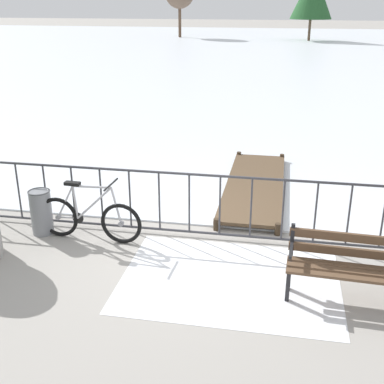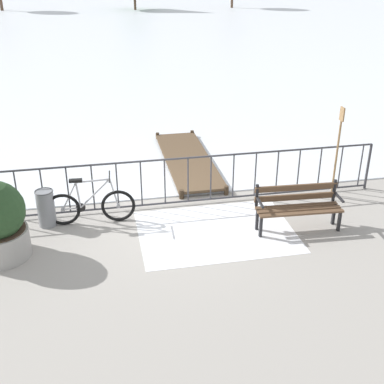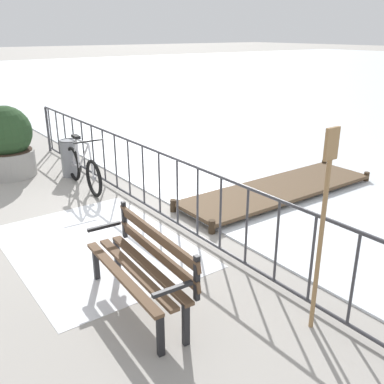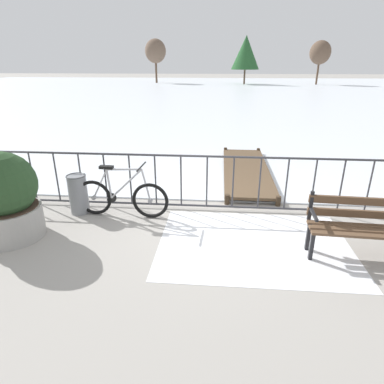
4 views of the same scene
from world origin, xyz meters
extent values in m
plane|color=#9E9991|center=(0.00, 0.00, 0.00)|extent=(160.00, 160.00, 0.00)
cube|color=white|center=(0.79, -1.20, 0.00)|extent=(2.92, 2.14, 0.01)
cylinder|color=#38383D|center=(0.00, 0.00, 1.05)|extent=(9.00, 0.04, 0.04)
cylinder|color=#38383D|center=(0.00, 0.00, 0.08)|extent=(9.00, 0.04, 0.04)
cylinder|color=#38383D|center=(-4.50, 0.00, 0.53)|extent=(0.06, 0.06, 1.05)
cylinder|color=#38383D|center=(-4.32, 0.00, 0.57)|extent=(0.03, 0.03, 0.97)
cylinder|color=#38383D|center=(-3.84, 0.00, 0.57)|extent=(0.03, 0.03, 0.97)
cylinder|color=#38383D|center=(-3.36, 0.00, 0.57)|extent=(0.03, 0.03, 0.97)
cylinder|color=#38383D|center=(-2.88, 0.00, 0.57)|extent=(0.03, 0.03, 0.97)
cylinder|color=#38383D|center=(-2.40, 0.00, 0.57)|extent=(0.03, 0.03, 0.97)
cylinder|color=#38383D|center=(-1.92, 0.00, 0.57)|extent=(0.03, 0.03, 0.97)
cylinder|color=#38383D|center=(-1.44, 0.00, 0.57)|extent=(0.03, 0.03, 0.97)
cylinder|color=#38383D|center=(-0.96, 0.00, 0.57)|extent=(0.03, 0.03, 0.97)
cylinder|color=#38383D|center=(-0.48, 0.00, 0.57)|extent=(0.03, 0.03, 0.97)
cylinder|color=#38383D|center=(0.00, 0.00, 0.57)|extent=(0.03, 0.03, 0.97)
cylinder|color=#38383D|center=(0.48, 0.00, 0.57)|extent=(0.03, 0.03, 0.97)
cylinder|color=#38383D|center=(0.96, 0.00, 0.57)|extent=(0.03, 0.03, 0.97)
cylinder|color=#38383D|center=(1.44, 0.00, 0.57)|extent=(0.03, 0.03, 0.97)
cylinder|color=#38383D|center=(1.92, 0.00, 0.57)|extent=(0.03, 0.03, 0.97)
cylinder|color=#38383D|center=(2.40, 0.00, 0.57)|extent=(0.03, 0.03, 0.97)
cylinder|color=#38383D|center=(2.88, 0.00, 0.57)|extent=(0.03, 0.03, 0.97)
cylinder|color=#38383D|center=(3.36, 0.00, 0.57)|extent=(0.03, 0.03, 0.97)
cylinder|color=#38383D|center=(3.84, 0.00, 0.57)|extent=(0.03, 0.03, 0.97)
torus|color=black|center=(-2.03, -0.37, 0.33)|extent=(0.66, 0.09, 0.66)
cylinder|color=gray|center=(-2.03, -0.37, 0.33)|extent=(0.08, 0.06, 0.08)
torus|color=black|center=(-0.98, -0.42, 0.33)|extent=(0.66, 0.09, 0.66)
cylinder|color=gray|center=(-0.98, -0.42, 0.33)|extent=(0.08, 0.06, 0.08)
cylinder|color=#B2B2B7|center=(-1.72, -0.39, 0.62)|extent=(0.08, 0.04, 0.53)
cylinder|color=#B2B2B7|center=(-1.40, -0.40, 0.63)|extent=(0.61, 0.07, 0.59)
cylinder|color=#B2B2B7|center=(-1.42, -0.40, 0.90)|extent=(0.63, 0.07, 0.07)
cylinder|color=#B2B2B7|center=(-1.86, -0.38, 0.34)|extent=(0.34, 0.05, 0.05)
cylinder|color=#B2B2B7|center=(-1.88, -0.38, 0.61)|extent=(0.32, 0.04, 0.56)
cylinder|color=#B2B2B7|center=(-1.04, -0.42, 0.62)|extent=(0.16, 0.04, 0.59)
cube|color=black|center=(-1.74, -0.39, 0.92)|extent=(0.24, 0.11, 0.05)
cylinder|color=black|center=(-1.11, -0.42, 0.96)|extent=(0.05, 0.52, 0.03)
cylinder|color=black|center=(-1.70, -0.39, 0.35)|extent=(0.18, 0.03, 0.18)
cube|color=brown|center=(2.32, -1.30, 0.44)|extent=(1.60, 0.19, 0.04)
cube|color=brown|center=(2.31, -1.45, 0.44)|extent=(1.60, 0.19, 0.04)
cube|color=brown|center=(2.30, -1.61, 0.44)|extent=(1.60, 0.19, 0.04)
cube|color=brown|center=(2.33, -1.20, 0.58)|extent=(1.60, 0.14, 0.12)
cube|color=brown|center=(2.33, -1.20, 0.78)|extent=(1.60, 0.14, 0.12)
cube|color=black|center=(3.06, -1.63, 0.22)|extent=(0.05, 0.06, 0.44)
cube|color=black|center=(3.08, -1.36, 0.22)|extent=(0.05, 0.06, 0.44)
cube|color=black|center=(3.08, -1.25, 0.67)|extent=(0.05, 0.05, 0.45)
cube|color=black|center=(3.07, -1.50, 0.64)|extent=(0.06, 0.40, 0.04)
cube|color=black|center=(1.55, -1.55, 0.22)|extent=(0.05, 0.06, 0.44)
cube|color=black|center=(1.56, -1.28, 0.22)|extent=(0.05, 0.06, 0.44)
cube|color=black|center=(1.57, -1.16, 0.67)|extent=(0.05, 0.05, 0.45)
cube|color=black|center=(1.55, -1.41, 0.64)|extent=(0.06, 0.40, 0.04)
cylinder|color=#9E9B96|center=(-3.06, -1.29, 0.25)|extent=(0.99, 0.99, 0.51)
cylinder|color=#38281E|center=(-3.06, -1.29, 0.52)|extent=(0.91, 0.91, 0.02)
sphere|color=#264223|center=(-3.06, -1.29, 0.89)|extent=(1.01, 1.01, 1.01)
cylinder|color=gray|center=(-2.34, -0.32, 0.36)|extent=(0.34, 0.34, 0.72)
torus|color=#494A4E|center=(-2.34, -0.32, 0.72)|extent=(0.35, 0.35, 0.02)
cylinder|color=#937047|center=(3.59, -0.22, 0.85)|extent=(0.04, 0.04, 1.70)
cube|color=#937047|center=(3.59, -0.22, 1.84)|extent=(0.03, 0.16, 0.28)
cube|color=brown|center=(0.89, 2.19, 0.12)|extent=(1.10, 3.79, 0.06)
cylinder|color=#3C2E20|center=(0.39, 0.30, 0.10)|extent=(0.10, 0.10, 0.20)
cylinder|color=#3C2E20|center=(1.38, 0.30, 0.10)|extent=(0.10, 0.10, 0.20)
cylinder|color=#3C2E20|center=(0.39, 4.09, 0.10)|extent=(0.10, 0.10, 0.20)
cylinder|color=#3C2E20|center=(1.38, 4.09, 0.10)|extent=(0.10, 0.10, 0.20)
camera|label=1|loc=(1.35, -6.98, 3.57)|focal=46.39mm
camera|label=2|loc=(-1.27, -9.14, 4.78)|focal=46.71mm
camera|label=3|loc=(5.75, -3.25, 2.73)|focal=40.57mm
camera|label=4|loc=(0.21, -5.62, 2.61)|focal=30.35mm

